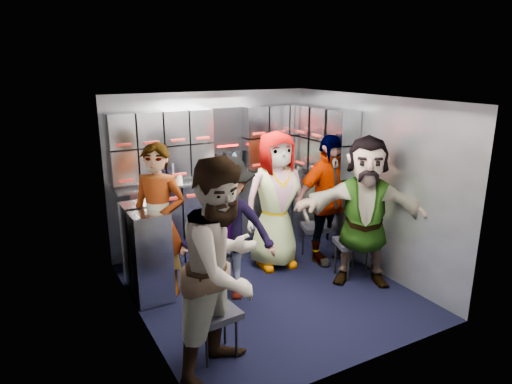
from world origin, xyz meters
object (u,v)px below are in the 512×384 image
attendant_standing (159,221)px  jump_seat_near_right (352,245)px  attendant_arc_b (228,229)px  jump_seat_center (268,230)px  attendant_arc_e (365,212)px  attendant_arc_c (276,200)px  jump_seat_mid_right (317,229)px  jump_seat_near_left (216,316)px  jump_seat_mid_left (221,257)px  attendant_arc_a (223,269)px  attendant_arc_d (327,200)px

attendant_standing → jump_seat_near_right: bearing=25.7°
attendant_arc_b → jump_seat_center: bearing=65.1°
jump_seat_center → attendant_arc_e: (0.64, -1.04, 0.45)m
jump_seat_center → attendant_arc_c: attendant_arc_c is taller
jump_seat_mid_right → attendant_arc_e: (0.02, -0.84, 0.48)m
jump_seat_near_left → jump_seat_mid_left: (0.54, 1.07, 0.01)m
attendant_arc_a → attendant_arc_b: attendant_arc_a is taller
jump_seat_near_left → attendant_arc_b: 1.11m
attendant_arc_e → attendant_arc_b: bearing=-158.9°
jump_seat_near_left → attendant_arc_c: bearing=43.7°
attendant_standing → attendant_arc_a: size_ratio=0.93×
jump_seat_near_left → attendant_standing: 1.39m
jump_seat_near_left → attendant_standing: attendant_standing is taller
attendant_standing → attendant_arc_c: (1.46, 0.03, 0.01)m
jump_seat_center → jump_seat_near_right: jump_seat_center is taller
attendant_standing → attendant_arc_c: size_ratio=0.99×
attendant_arc_b → attendant_arc_c: attendant_arc_c is taller
attendant_standing → attendant_arc_d: size_ratio=1.02×
attendant_arc_a → attendant_arc_e: size_ratio=1.05×
jump_seat_center → jump_seat_near_right: (0.64, -0.86, -0.01)m
jump_seat_mid_left → attendant_arc_d: (1.47, 0.07, 0.42)m
jump_seat_mid_left → attendant_arc_a: 1.45m
jump_seat_mid_left → attendant_arc_a: attendant_arc_a is taller
attendant_standing → jump_seat_mid_right: bearing=43.2°
jump_seat_center → attendant_arc_d: (0.61, -0.38, 0.42)m
jump_seat_mid_left → attendant_arc_c: attendant_arc_c is taller
attendant_arc_a → attendant_arc_c: attendant_arc_a is taller
jump_seat_near_right → attendant_arc_d: (-0.02, 0.48, 0.43)m
jump_seat_mid_right → attendant_arc_b: bearing=-163.6°
attendant_arc_a → jump_seat_near_right: bearing=-10.0°
jump_seat_near_left → attendant_arc_d: size_ratio=0.27×
jump_seat_center → attendant_arc_d: attendant_arc_d is taller
attendant_arc_a → attendant_arc_e: bearing=-14.4°
jump_seat_mid_right → attendant_arc_c: 0.77m
jump_seat_center → attendant_arc_b: size_ratio=0.30×
jump_seat_near_left → attendant_standing: (-0.06, 1.31, 0.45)m
jump_seat_near_left → attendant_arc_e: size_ratio=0.26×
jump_seat_mid_right → jump_seat_near_right: bearing=-87.8°
jump_seat_center → attendant_arc_c: 0.48m
attendant_standing → attendant_arc_e: (2.10, -0.83, 0.02)m
jump_seat_center → attendant_arc_b: 1.13m
jump_seat_near_left → attendant_arc_e: (2.04, 0.48, 0.47)m
attendant_arc_c → attendant_arc_d: size_ratio=1.04×
attendant_arc_d → attendant_arc_b: bearing=-174.5°
jump_seat_mid_left → jump_seat_mid_right: size_ratio=1.01×
jump_seat_near_right → attendant_arc_e: 0.50m
attendant_arc_b → jump_seat_near_left: bearing=-92.5°
jump_seat_center → jump_seat_mid_right: (0.61, -0.20, -0.02)m
attendant_arc_c → jump_seat_mid_right: bearing=4.3°
jump_seat_mid_right → attendant_arc_e: size_ratio=0.27×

